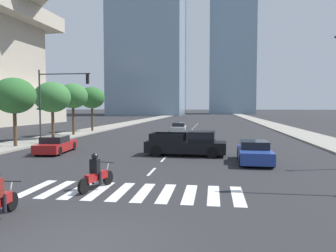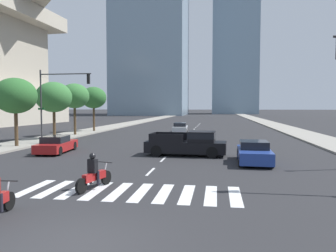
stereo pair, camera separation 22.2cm
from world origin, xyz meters
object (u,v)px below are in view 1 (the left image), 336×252
(motorcycle_third, at_px, (96,175))
(sedan_silver_1, at_px, (179,128))
(street_tree_second, at_px, (52,97))
(street_tree_fourth, at_px, (92,98))
(sedan_red_0, at_px, (56,145))
(street_tree_third, at_px, (73,96))
(traffic_signal_far, at_px, (57,93))
(street_tree_nearest, at_px, (14,96))
(sedan_blue_2, at_px, (254,153))
(pickup_truck, at_px, (190,144))

(motorcycle_third, height_order, sedan_silver_1, motorcycle_third)
(motorcycle_third, distance_m, sedan_silver_1, 29.34)
(street_tree_second, bearing_deg, street_tree_fourth, 90.00)
(sedan_red_0, height_order, street_tree_third, street_tree_third)
(sedan_red_0, relative_size, street_tree_fourth, 0.77)
(traffic_signal_far, relative_size, street_tree_third, 1.11)
(traffic_signal_far, relative_size, street_tree_fourth, 1.12)
(traffic_signal_far, bearing_deg, street_tree_third, 105.02)
(street_tree_nearest, bearing_deg, traffic_signal_far, 56.28)
(sedan_blue_2, bearing_deg, sedan_silver_1, -160.96)
(motorcycle_third, height_order, sedan_red_0, motorcycle_third)
(street_tree_second, xyz_separation_m, street_tree_third, (0.00, 4.79, 0.27))
(street_tree_second, bearing_deg, street_tree_nearest, -90.00)
(pickup_truck, distance_m, street_tree_third, 19.82)
(traffic_signal_far, bearing_deg, sedan_blue_2, -25.15)
(motorcycle_third, distance_m, street_tree_third, 25.69)
(pickup_truck, height_order, street_tree_fourth, street_tree_fourth)
(pickup_truck, bearing_deg, sedan_red_0, -176.76)
(sedan_red_0, bearing_deg, sedan_blue_2, -105.22)
(sedan_silver_1, relative_size, sedan_blue_2, 1.07)
(street_tree_second, height_order, street_tree_third, street_tree_third)
(motorcycle_third, bearing_deg, street_tree_second, 47.56)
(motorcycle_third, height_order, street_tree_fourth, street_tree_fourth)
(motorcycle_third, relative_size, traffic_signal_far, 0.34)
(sedan_blue_2, relative_size, street_tree_nearest, 0.77)
(street_tree_fourth, bearing_deg, sedan_silver_1, 3.94)
(sedan_red_0, bearing_deg, street_tree_nearest, 58.69)
(pickup_truck, height_order, sedan_silver_1, pickup_truck)
(pickup_truck, height_order, street_tree_third, street_tree_third)
(sedan_blue_2, distance_m, street_tree_third, 24.31)
(sedan_silver_1, bearing_deg, sedan_red_0, 158.73)
(street_tree_nearest, height_order, street_tree_fourth, street_tree_fourth)
(street_tree_third, xyz_separation_m, street_tree_fourth, (0.00, 5.80, -0.03))
(traffic_signal_far, bearing_deg, pickup_truck, -23.59)
(sedan_silver_1, relative_size, street_tree_third, 0.78)
(street_tree_second, xyz_separation_m, street_tree_fourth, (0.00, 10.59, 0.24))
(street_tree_nearest, bearing_deg, street_tree_fourth, 90.00)
(sedan_blue_2, bearing_deg, pickup_truck, -117.95)
(sedan_red_0, xyz_separation_m, street_tree_nearest, (-4.62, 2.20, 3.64))
(sedan_silver_1, distance_m, street_tree_second, 16.55)
(street_tree_second, bearing_deg, pickup_truck, -30.39)
(sedan_red_0, xyz_separation_m, street_tree_fourth, (-4.62, 19.01, 3.95))
(street_tree_second, bearing_deg, sedan_silver_1, 44.84)
(sedan_silver_1, xyz_separation_m, traffic_signal_far, (-9.33, -14.44, 4.01))
(motorcycle_third, relative_size, street_tree_second, 0.38)
(sedan_silver_1, height_order, sedan_blue_2, sedan_blue_2)
(sedan_silver_1, xyz_separation_m, street_tree_nearest, (-11.44, -17.60, 3.62))
(sedan_silver_1, height_order, traffic_signal_far, traffic_signal_far)
(sedan_silver_1, height_order, street_tree_nearest, street_tree_nearest)
(sedan_red_0, height_order, street_tree_nearest, street_tree_nearest)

